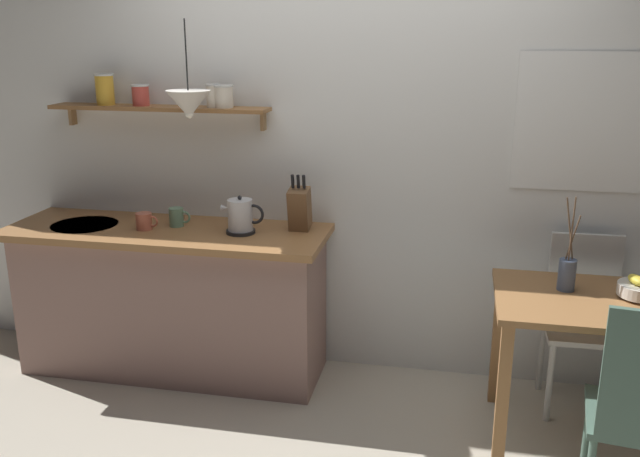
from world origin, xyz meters
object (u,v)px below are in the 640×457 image
twig_vase (567,273)px  pendant_lamp (189,104)px  dining_chair_near (640,410)px  coffee_mug_spare (177,217)px  dining_chair_far (584,313)px  knife_block (300,208)px  coffee_mug_by_sink (145,221)px  dining_table (602,324)px  electric_kettle (241,217)px

twig_vase → pendant_lamp: size_ratio=0.92×
dining_chair_near → coffee_mug_spare: 2.52m
dining_chair_near → twig_vase: 0.79m
dining_chair_far → coffee_mug_spare: (-2.25, -0.06, 0.42)m
knife_block → coffee_mug_by_sink: (-0.86, -0.16, -0.08)m
dining_table → pendant_lamp: pendant_lamp is taller
dining_table → electric_kettle: electric_kettle is taller
dining_table → dining_chair_near: dining_chair_near is taller
coffee_mug_by_sink → coffee_mug_spare: coffee_mug_spare is taller
coffee_mug_spare → pendant_lamp: pendant_lamp is taller
dining_chair_far → coffee_mug_spare: coffee_mug_spare is taller
dining_chair_far → coffee_mug_spare: size_ratio=7.33×
dining_table → coffee_mug_spare: bearing=171.8°
twig_vase → electric_kettle: size_ratio=1.92×
dining_table → coffee_mug_spare: 2.31m
twig_vase → coffee_mug_spare: twig_vase is taller
coffee_mug_spare → dining_chair_far: bearing=1.5°
twig_vase → knife_block: (-1.39, 0.29, 0.17)m
knife_block → coffee_mug_by_sink: knife_block is taller
pendant_lamp → coffee_mug_spare: bearing=144.9°
dining_table → dining_chair_near: bearing=-85.6°
electric_kettle → knife_block: knife_block is taller
dining_table → dining_chair_near: 0.62m
electric_kettle → coffee_mug_spare: 0.41m
dining_chair_near → pendant_lamp: 2.54m
dining_chair_near → coffee_mug_by_sink: (-2.46, 0.84, 0.40)m
dining_chair_far → coffee_mug_by_sink: 2.45m
coffee_mug_by_sink → pendant_lamp: size_ratio=0.26×
coffee_mug_by_sink → dining_chair_far: bearing=3.8°
dining_chair_far → electric_kettle: electric_kettle is taller
dining_table → electric_kettle: 1.91m
dining_table → twig_vase: (-0.16, 0.09, 0.21)m
dining_chair_near → dining_table: bearing=94.4°
coffee_mug_by_sink → pendant_lamp: 0.72m
twig_vase → pendant_lamp: pendant_lamp is taller
electric_kettle → pendant_lamp: (-0.25, -0.05, 0.61)m
knife_block → pendant_lamp: pendant_lamp is taller
pendant_lamp → twig_vase: bearing=-3.8°
twig_vase → coffee_mug_spare: (-2.10, 0.24, 0.10)m
pendant_lamp → knife_block: bearing=16.5°
dining_table → dining_chair_far: (-0.01, 0.39, -0.11)m
dining_chair_far → electric_kettle: size_ratio=3.83×
dining_table → knife_block: knife_block is taller
twig_vase → pendant_lamp: (-1.95, 0.13, 0.75)m
dining_chair_far → pendant_lamp: size_ratio=1.83×
electric_kettle → coffee_mug_by_sink: (-0.55, -0.04, -0.05)m
electric_kettle → dining_chair_far: bearing=3.6°
knife_block → dining_chair_far: bearing=0.1°
dining_chair_near → coffee_mug_by_sink: bearing=161.2°
coffee_mug_spare → knife_block: bearing=4.7°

